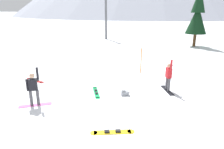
{
  "coord_description": "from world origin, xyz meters",
  "views": [
    {
      "loc": [
        3.89,
        -8.59,
        4.56
      ],
      "look_at": [
        0.74,
        2.19,
        1.0
      ],
      "focal_mm": 32.82,
      "sensor_mm": 36.0,
      "label": 1
    }
  ],
  "objects_px": {
    "loose_snowboard_near_left": "(112,132)",
    "loose_snowboard_far_spare": "(96,92)",
    "loose_snowboard_near_right": "(35,80)",
    "ski_lift_tower": "(106,7)",
    "snowboarder_foreground": "(33,88)",
    "backpack_grey": "(125,93)",
    "snowboarder_midground": "(168,76)",
    "pine_tree_twin": "(198,14)",
    "trail_marker_pole": "(141,61)"
  },
  "relations": [
    {
      "from": "trail_marker_pole",
      "to": "loose_snowboard_near_left",
      "type": "bearing_deg",
      "value": -88.87
    },
    {
      "from": "loose_snowboard_near_left",
      "to": "pine_tree_twin",
      "type": "distance_m",
      "value": 22.77
    },
    {
      "from": "pine_tree_twin",
      "to": "loose_snowboard_far_spare",
      "type": "bearing_deg",
      "value": -110.16
    },
    {
      "from": "loose_snowboard_far_spare",
      "to": "ski_lift_tower",
      "type": "bearing_deg",
      "value": 106.43
    },
    {
      "from": "pine_tree_twin",
      "to": "ski_lift_tower",
      "type": "xyz_separation_m",
      "value": [
        -13.15,
        3.43,
        0.96
      ]
    },
    {
      "from": "loose_snowboard_far_spare",
      "to": "loose_snowboard_near_right",
      "type": "height_order",
      "value": "same"
    },
    {
      "from": "loose_snowboard_far_spare",
      "to": "loose_snowboard_near_right",
      "type": "xyz_separation_m",
      "value": [
        -4.7,
        0.83,
        0.0
      ]
    },
    {
      "from": "loose_snowboard_near_left",
      "to": "snowboarder_midground",
      "type": "bearing_deg",
      "value": 69.5
    },
    {
      "from": "loose_snowboard_near_left",
      "to": "backpack_grey",
      "type": "xyz_separation_m",
      "value": [
        -0.36,
        3.72,
        0.11
      ]
    },
    {
      "from": "trail_marker_pole",
      "to": "ski_lift_tower",
      "type": "bearing_deg",
      "value": 115.78
    },
    {
      "from": "loose_snowboard_near_right",
      "to": "loose_snowboard_near_left",
      "type": "distance_m",
      "value": 8.04
    },
    {
      "from": "loose_snowboard_far_spare",
      "to": "ski_lift_tower",
      "type": "relative_size",
      "value": 0.2
    },
    {
      "from": "backpack_grey",
      "to": "ski_lift_tower",
      "type": "bearing_deg",
      "value": 110.49
    },
    {
      "from": "snowboarder_foreground",
      "to": "backpack_grey",
      "type": "bearing_deg",
      "value": 32.17
    },
    {
      "from": "snowboarder_midground",
      "to": "loose_snowboard_near_right",
      "type": "relative_size",
      "value": 1.12
    },
    {
      "from": "backpack_grey",
      "to": "trail_marker_pole",
      "type": "bearing_deg",
      "value": 87.47
    },
    {
      "from": "loose_snowboard_near_left",
      "to": "trail_marker_pole",
      "type": "relative_size",
      "value": 0.92
    },
    {
      "from": "loose_snowboard_near_left",
      "to": "loose_snowboard_far_spare",
      "type": "bearing_deg",
      "value": 119.41
    },
    {
      "from": "snowboarder_midground",
      "to": "ski_lift_tower",
      "type": "height_order",
      "value": "ski_lift_tower"
    },
    {
      "from": "backpack_grey",
      "to": "pine_tree_twin",
      "type": "xyz_separation_m",
      "value": [
        5.07,
        18.19,
        3.9
      ]
    },
    {
      "from": "snowboarder_midground",
      "to": "backpack_grey",
      "type": "xyz_separation_m",
      "value": [
        -2.26,
        -1.36,
        -0.76
      ]
    },
    {
      "from": "backpack_grey",
      "to": "loose_snowboard_far_spare",
      "type": "bearing_deg",
      "value": -175.36
    },
    {
      "from": "loose_snowboard_near_right",
      "to": "pine_tree_twin",
      "type": "xyz_separation_m",
      "value": [
        11.43,
        17.5,
        4.0
      ]
    },
    {
      "from": "backpack_grey",
      "to": "ski_lift_tower",
      "type": "distance_m",
      "value": 23.59
    },
    {
      "from": "snowboarder_foreground",
      "to": "ski_lift_tower",
      "type": "xyz_separation_m",
      "value": [
        -4.08,
        24.14,
        4.08
      ]
    },
    {
      "from": "loose_snowboard_near_right",
      "to": "ski_lift_tower",
      "type": "distance_m",
      "value": 21.58
    },
    {
      "from": "snowboarder_foreground",
      "to": "ski_lift_tower",
      "type": "relative_size",
      "value": 0.23
    },
    {
      "from": "snowboarder_midground",
      "to": "backpack_grey",
      "type": "height_order",
      "value": "snowboarder_midground"
    },
    {
      "from": "loose_snowboard_near_right",
      "to": "ski_lift_tower",
      "type": "bearing_deg",
      "value": 94.69
    },
    {
      "from": "loose_snowboard_near_right",
      "to": "ski_lift_tower",
      "type": "xyz_separation_m",
      "value": [
        -1.72,
        20.93,
        4.96
      ]
    },
    {
      "from": "snowboarder_foreground",
      "to": "backpack_grey",
      "type": "relative_size",
      "value": 3.51
    },
    {
      "from": "loose_snowboard_far_spare",
      "to": "backpack_grey",
      "type": "bearing_deg",
      "value": 4.64
    },
    {
      "from": "snowboarder_foreground",
      "to": "loose_snowboard_near_right",
      "type": "relative_size",
      "value": 1.13
    },
    {
      "from": "snowboarder_foreground",
      "to": "loose_snowboard_near_left",
      "type": "xyz_separation_m",
      "value": [
        4.36,
        -1.2,
        -0.89
      ]
    },
    {
      "from": "snowboarder_foreground",
      "to": "loose_snowboard_near_left",
      "type": "height_order",
      "value": "snowboarder_foreground"
    },
    {
      "from": "snowboarder_foreground",
      "to": "pine_tree_twin",
      "type": "distance_m",
      "value": 22.83
    },
    {
      "from": "loose_snowboard_far_spare",
      "to": "pine_tree_twin",
      "type": "height_order",
      "value": "pine_tree_twin"
    },
    {
      "from": "snowboarder_midground",
      "to": "loose_snowboard_near_right",
      "type": "height_order",
      "value": "snowboarder_midground"
    },
    {
      "from": "loose_snowboard_near_right",
      "to": "loose_snowboard_far_spare",
      "type": "bearing_deg",
      "value": -10.01
    },
    {
      "from": "snowboarder_midground",
      "to": "loose_snowboard_far_spare",
      "type": "bearing_deg",
      "value": -159.09
    },
    {
      "from": "loose_snowboard_near_left",
      "to": "pine_tree_twin",
      "type": "xyz_separation_m",
      "value": [
        4.71,
        21.91,
        4.0
      ]
    },
    {
      "from": "trail_marker_pole",
      "to": "ski_lift_tower",
      "type": "xyz_separation_m",
      "value": [
        -8.28,
        17.14,
        4.05
      ]
    },
    {
      "from": "loose_snowboard_far_spare",
      "to": "trail_marker_pole",
      "type": "height_order",
      "value": "trail_marker_pole"
    },
    {
      "from": "snowboarder_foreground",
      "to": "trail_marker_pole",
      "type": "height_order",
      "value": "snowboarder_foreground"
    },
    {
      "from": "loose_snowboard_near_left",
      "to": "backpack_grey",
      "type": "bearing_deg",
      "value": 95.53
    },
    {
      "from": "snowboarder_foreground",
      "to": "loose_snowboard_far_spare",
      "type": "xyz_separation_m",
      "value": [
        2.34,
        2.38,
        -0.89
      ]
    },
    {
      "from": "loose_snowboard_far_spare",
      "to": "backpack_grey",
      "type": "xyz_separation_m",
      "value": [
        1.66,
        0.13,
        0.11
      ]
    },
    {
      "from": "snowboarder_foreground",
      "to": "pine_tree_twin",
      "type": "height_order",
      "value": "pine_tree_twin"
    },
    {
      "from": "ski_lift_tower",
      "to": "backpack_grey",
      "type": "bearing_deg",
      "value": -69.51
    },
    {
      "from": "loose_snowboard_far_spare",
      "to": "ski_lift_tower",
      "type": "distance_m",
      "value": 23.22
    }
  ]
}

